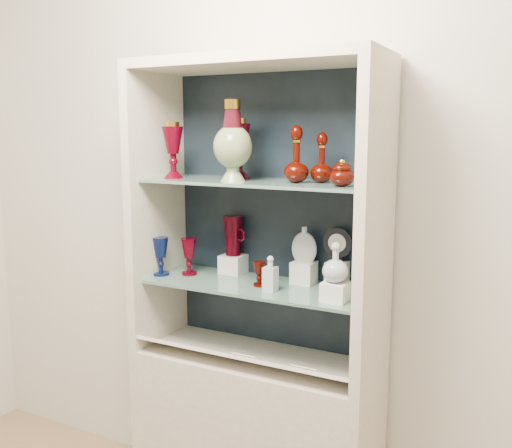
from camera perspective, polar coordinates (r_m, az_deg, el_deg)
The scene contains 29 objects.
wall_back at distance 2.43m, azimuth 2.39°, elevation 3.08°, with size 3.50×0.02×2.80m, color white.
cabinet_base at distance 2.57m, azimuth 0.00°, elevation -20.82°, with size 1.00×0.40×0.75m, color #B8AF9D.
cabinet_back_panel at distance 2.41m, azimuth 2.08°, elevation 1.24°, with size 0.98×0.02×1.15m, color black.
cabinet_side_left at distance 2.50m, azimuth -9.82°, elevation 1.39°, with size 0.04×0.40×1.15m, color #B8AF9D.
cabinet_side_right at distance 2.07m, azimuth 11.87°, elevation -0.31°, with size 0.04×0.40×1.15m, color #B8AF9D.
cabinet_top_cap at distance 2.23m, azimuth 0.00°, elevation 15.90°, with size 1.00×0.40×0.04m, color #B8AF9D.
shelf_lower at distance 2.32m, azimuth 0.23°, elevation -6.17°, with size 0.92×0.34×0.01m, color slate.
shelf_upper at distance 2.25m, azimuth 0.24°, elevation 4.21°, with size 0.92×0.34×0.01m, color slate.
label_ledge at distance 2.30m, azimuth -1.30°, elevation -13.30°, with size 0.92×0.18×0.01m, color #B8AF9D.
label_card_0 at distance 2.19m, azimuth 5.12°, elevation -14.14°, with size 0.10×0.07×0.00m, color white.
label_card_1 at distance 2.29m, azimuth -0.90°, elevation -13.03°, with size 0.10×0.07×0.00m, color white.
pedestal_lamp_left at distance 2.38m, azimuth -8.30°, elevation 7.31°, with size 0.09×0.09×0.23m, color #4E000E, non-canonical shape.
pedestal_lamp_right at distance 2.34m, azimuth -1.68°, elevation 7.53°, with size 0.09×0.09×0.24m, color #4E000E, non-canonical shape.
enamel_urn at distance 2.22m, azimuth -2.34°, elevation 8.31°, with size 0.15×0.15×0.31m, color #12481A, non-canonical shape.
ruby_decanter_a at distance 2.15m, azimuth 4.07°, elevation 7.32°, with size 0.09×0.09×0.24m, color #3C0700, non-canonical shape.
ruby_decanter_b at distance 2.16m, azimuth 6.59°, elevation 6.75°, with size 0.09×0.09×0.20m, color #3C0700, non-canonical shape.
lidded_bowl at distance 2.03m, azimuth 8.58°, elevation 5.14°, with size 0.09×0.09×0.10m, color #3C0700, non-canonical shape.
cobalt_goblet at distance 2.48m, azimuth -9.51°, elevation -3.19°, with size 0.07×0.07×0.16m, color #091340, non-canonical shape.
ruby_goblet_tall at distance 2.47m, azimuth -6.72°, elevation -3.25°, with size 0.07×0.07×0.16m, color #4E000E, non-canonical shape.
ruby_goblet_small at distance 2.28m, azimuth 0.33°, elevation -5.02°, with size 0.05×0.05×0.10m, color #3C0700, non-canonical shape.
riser_ruby_pitcher at distance 2.49m, azimuth -2.28°, elevation -4.02°, with size 0.10×0.10×0.08m, color silver.
ruby_pitcher at distance 2.46m, azimuth -2.30°, elevation -1.16°, with size 0.13×0.08×0.17m, color #4E000E, non-canonical shape.
clear_square_bottle at distance 2.20m, azimuth 1.44°, elevation -4.98°, with size 0.05×0.05×0.14m, color #9EACB4, non-canonical shape.
riser_flat_flask at distance 2.33m, azimuth 4.81°, elevation -4.86°, with size 0.09×0.09×0.09m, color silver.
flat_flask at distance 2.30m, azimuth 4.85°, elevation -1.97°, with size 0.11×0.04×0.15m, color #B2B9C6, non-canonical shape.
riser_clear_round_decanter at distance 2.11m, azimuth 7.90°, elevation -6.73°, with size 0.09×0.09×0.07m, color silver.
clear_round_decanter at distance 2.08m, azimuth 7.96°, elevation -3.92°, with size 0.09×0.09×0.14m, color #9EACB4, non-canonical shape.
riser_cameo_medallion at distance 2.30m, azimuth 8.10°, elevation -5.00°, with size 0.08×0.08×0.10m, color silver.
cameo_medallion at distance 2.27m, azimuth 8.17°, elevation -2.02°, with size 0.12×0.04×0.14m, color black, non-canonical shape.
Camera 1 is at (1.02, -0.44, 1.67)m, focal length 40.00 mm.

